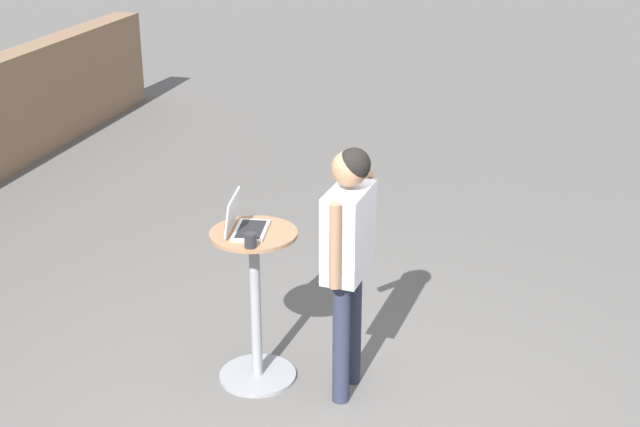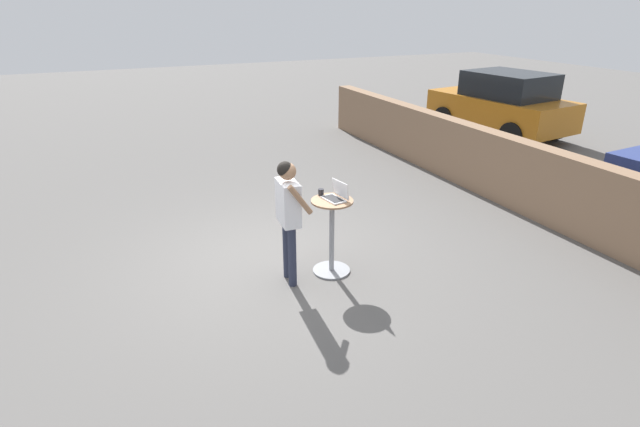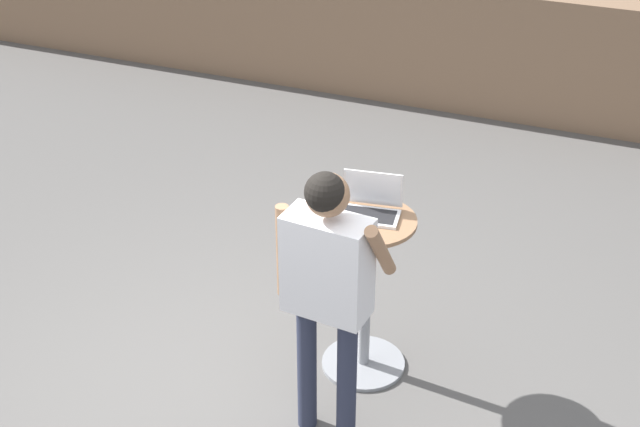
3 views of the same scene
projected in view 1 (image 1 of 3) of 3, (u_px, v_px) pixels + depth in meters
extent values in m
cylinder|color=gray|center=(258.00, 375.00, 6.07)|extent=(0.52, 0.52, 0.03)
cylinder|color=gray|center=(256.00, 307.00, 5.87)|extent=(0.07, 0.07, 1.02)
cylinder|color=#8C6647|center=(253.00, 234.00, 5.67)|extent=(0.57, 0.57, 0.02)
cube|color=silver|center=(251.00, 230.00, 5.67)|extent=(0.37, 0.25, 0.02)
cube|color=black|center=(251.00, 229.00, 5.66)|extent=(0.32, 0.20, 0.00)
cube|color=silver|center=(232.00, 212.00, 5.64)|extent=(0.35, 0.09, 0.23)
cube|color=white|center=(233.00, 212.00, 5.63)|extent=(0.32, 0.08, 0.20)
cylinder|color=#232328|center=(250.00, 240.00, 5.43)|extent=(0.08, 0.08, 0.09)
torus|color=#232328|center=(253.00, 237.00, 5.48)|extent=(0.04, 0.01, 0.04)
cylinder|color=#282D42|center=(341.00, 343.00, 5.65)|extent=(0.11, 0.11, 0.86)
cylinder|color=#282D42|center=(353.00, 325.00, 5.87)|extent=(0.11, 0.11, 0.86)
cube|color=silver|center=(349.00, 232.00, 5.49)|extent=(0.47, 0.26, 0.57)
sphere|color=#936B4C|center=(349.00, 168.00, 5.33)|extent=(0.22, 0.22, 0.22)
sphere|color=black|center=(354.00, 165.00, 5.32)|extent=(0.21, 0.21, 0.21)
cylinder|color=#936B4C|center=(335.00, 246.00, 5.26)|extent=(0.07, 0.07, 0.54)
cylinder|color=#936B4C|center=(349.00, 198.00, 5.70)|extent=(0.10, 0.32, 0.42)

